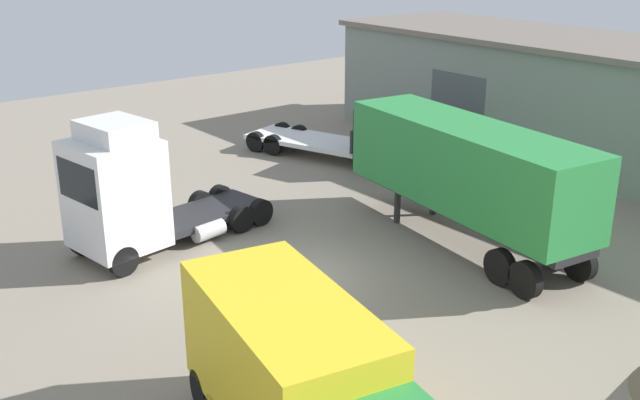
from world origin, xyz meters
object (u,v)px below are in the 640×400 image
at_px(container_trailer_green, 468,170).
at_px(traffic_cone, 282,292).
at_px(tractor_unit_white, 129,193).
at_px(box_truck_green, 304,390).
at_px(flatbed_truck_black, 363,136).

bearing_deg(container_trailer_green, traffic_cone, 94.11).
distance_m(tractor_unit_white, container_trailer_green, 10.72).
bearing_deg(box_truck_green, traffic_cone, 158.92).
height_order(box_truck_green, flatbed_truck_black, box_truck_green).
bearing_deg(tractor_unit_white, container_trailer_green, 138.00).
relative_size(tractor_unit_white, container_trailer_green, 0.71).
xyz_separation_m(box_truck_green, traffic_cone, (-6.00, 3.82, -1.60)).
relative_size(box_truck_green, flatbed_truck_black, 0.90).
height_order(flatbed_truck_black, traffic_cone, flatbed_truck_black).
height_order(tractor_unit_white, flatbed_truck_black, tractor_unit_white).
height_order(tractor_unit_white, traffic_cone, tractor_unit_white).
distance_m(container_trailer_green, box_truck_green, 12.19).
bearing_deg(container_trailer_green, flatbed_truck_black, -12.73).
distance_m(flatbed_truck_black, traffic_cone, 13.26).
bearing_deg(flatbed_truck_black, tractor_unit_white, -95.75).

